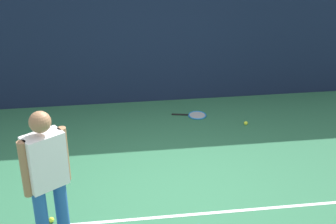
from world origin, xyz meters
The scene contains 7 objects.
ground_plane centered at (0.00, 0.00, 0.00)m, with size 12.00×12.00×0.00m, color #2D6B47.
back_fence centered at (0.00, 3.00, 1.22)m, with size 10.00×0.10×2.44m, color #141E38.
court_line centered at (0.00, -0.47, 0.00)m, with size 9.00×0.05×0.00m, color white.
tennis_player centered at (-1.43, -0.86, 0.97)m, with size 0.46×0.40×1.70m.
tennis_racket centered at (0.73, 2.23, 0.01)m, with size 0.64×0.39×0.03m.
tennis_ball_near_player centered at (-1.52, -0.38, 0.03)m, with size 0.07×0.07×0.07m, color #CCE033.
tennis_ball_by_fence centered at (1.50, 1.78, 0.03)m, with size 0.07×0.07×0.07m, color #CCE033.
Camera 1 is at (-0.74, -5.14, 3.71)m, focal length 51.17 mm.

